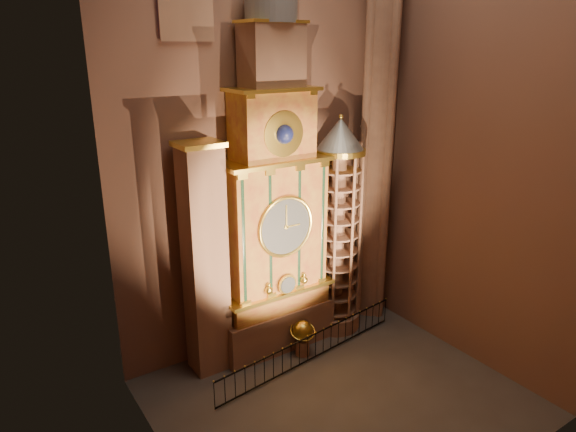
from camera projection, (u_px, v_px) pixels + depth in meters
floor at (339, 398)px, 21.03m from camera, size 14.00×14.00×0.00m
wall_back at (260, 112)px, 22.31m from camera, size 22.00×0.00×22.00m
wall_left at (151, 152)px, 13.88m from camera, size 0.00×22.00×22.00m
wall_right at (479, 115)px, 21.25m from camera, size 0.00×22.00×22.00m
astronomical_clock at (273, 213)px, 22.85m from camera, size 5.60×2.41×16.70m
portrait_tower at (205, 261)px, 21.56m from camera, size 1.80×1.60×10.20m
stair_turret at (337, 229)px, 24.93m from camera, size 2.50×2.50×10.80m
gothic_pier at (379, 106)px, 24.73m from camera, size 2.04×2.04×22.00m
celestial_globe at (303, 335)px, 23.74m from camera, size 1.41×1.36×1.72m
iron_railing at (312, 347)px, 23.34m from camera, size 10.41×1.35×1.28m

